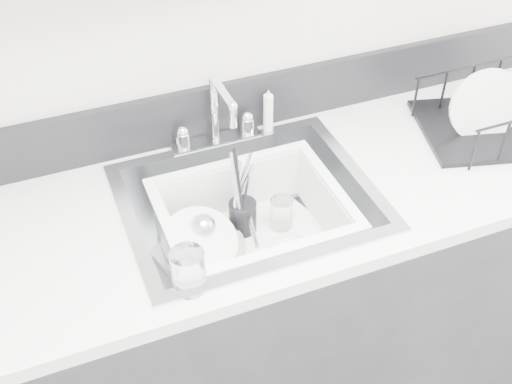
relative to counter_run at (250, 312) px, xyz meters
name	(u,v)px	position (x,y,z in m)	size (l,w,h in m)	color
counter_run	(250,312)	(0.00, 0.00, 0.00)	(3.20, 0.62, 0.92)	#242427
backsplash	(210,112)	(0.00, 0.30, 0.54)	(3.20, 0.02, 0.16)	black
sink	(249,223)	(0.00, 0.00, 0.37)	(0.64, 0.52, 0.20)	silver
faucet	(216,127)	(0.00, 0.25, 0.52)	(0.26, 0.18, 0.23)	silver
side_sprayer	(268,111)	(0.16, 0.25, 0.53)	(0.03, 0.03, 0.14)	white
wash_tub	(252,227)	(0.00, -0.03, 0.38)	(0.47, 0.39, 0.18)	white
plate_stack	(203,247)	(-0.13, 0.00, 0.33)	(0.24, 0.24, 0.10)	white
utensil_cup	(243,214)	(0.00, 0.05, 0.36)	(0.08, 0.08, 0.25)	black
ladle	(230,230)	(-0.05, 0.02, 0.35)	(0.29, 0.10, 0.08)	silver
tumbler_in_tub	(281,213)	(0.10, 0.02, 0.35)	(0.06, 0.06, 0.09)	white
tumbler_counter	(188,271)	(-0.23, -0.23, 0.51)	(0.08, 0.08, 0.10)	white
dish_rack	(500,108)	(0.78, 0.01, 0.53)	(0.43, 0.32, 0.15)	black
bowl_small	(290,250)	(0.08, -0.09, 0.32)	(0.11, 0.11, 0.03)	white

